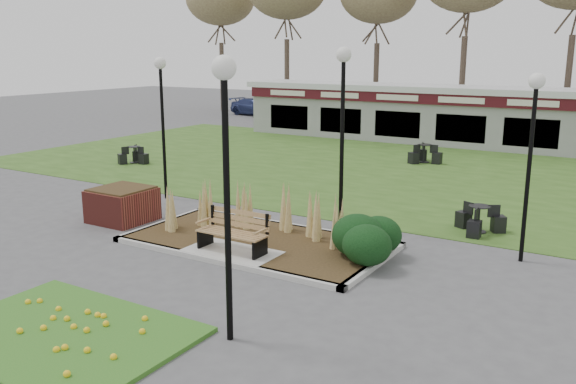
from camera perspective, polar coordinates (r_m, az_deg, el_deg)
The scene contains 17 objects.
ground at distance 14.13m, azimuth -5.61°, elevation -6.18°, with size 100.00×100.00×0.00m, color #515154.
lawn at distance 24.46m, azimuth 11.49°, elevation 1.92°, with size 34.00×16.00×0.02m, color #32571B.
flower_bed at distance 11.07m, azimuth -20.38°, elevation -12.24°, with size 4.20×3.00×0.16m.
planting_bed at distance 14.42m, azimuth 1.67°, elevation -4.19°, with size 6.75×3.40×1.27m.
park_bench at distance 14.14m, azimuth -5.06°, elevation -3.65°, with size 1.70×0.66×0.93m.
brick_planter at distance 17.55m, azimuth -15.23°, elevation -1.12°, with size 1.50×1.50×0.95m.
food_pavilion at distance 31.79m, azimuth 16.59°, elevation 6.86°, with size 24.60×3.40×2.90m.
lamp_post_near_left at distance 15.83m, azimuth 5.16°, elevation 8.74°, with size 0.39×0.39×4.75m.
lamp_post_near_right at distance 9.39m, azimuth -5.87°, elevation 5.05°, with size 0.38×0.38×4.59m.
lamp_post_mid_left at distance 19.53m, azimuth -11.75°, elevation 8.73°, with size 0.37×0.37×4.46m.
lamp_post_mid_right at distance 14.18m, azimuth 21.93°, elevation 5.72°, with size 0.35×0.35×4.20m.
bistro_set_a at distance 26.46m, azimuth -14.18°, elevation 3.16°, with size 1.17×1.31×0.70m.
bistro_set_b at distance 26.38m, azimuth 12.63°, elevation 3.26°, with size 1.28×1.45×0.77m.
bistro_set_c at distance 16.64m, azimuth 17.40°, elevation -2.82°, with size 1.34×1.19×0.71m.
car_silver at distance 43.88m, azimuth 0.73°, elevation 8.13°, with size 1.94×4.83×1.65m, color silver.
car_black at distance 40.38m, azimuth 3.99°, elevation 7.59°, with size 1.63×4.67×1.54m, color black.
car_blue at distance 44.85m, azimuth -3.05°, elevation 7.95°, with size 1.72×4.22×1.22m, color navy.
Camera 1 is at (8.07, -10.62, 4.66)m, focal length 38.00 mm.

